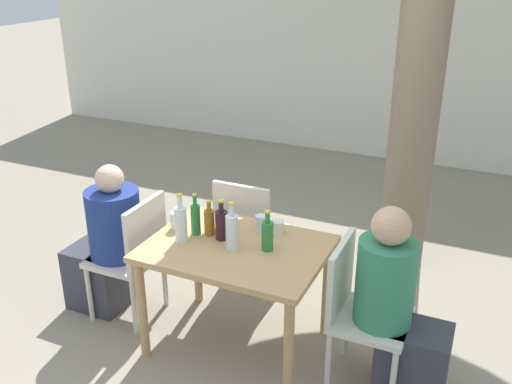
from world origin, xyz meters
The scene contains 17 objects.
ground_plane centered at (0.00, 0.00, 0.00)m, with size 30.00×30.00×0.00m, color gray.
cafe_building_wall centered at (0.00, 4.15, 1.40)m, with size 10.00×0.08×2.80m.
dining_table_front centered at (0.00, 0.00, 0.65)m, with size 1.12×0.82×0.75m.
patio_chair_0 centered at (-0.79, 0.00, 0.52)m, with size 0.44×0.44×0.92m.
patio_chair_1 centered at (0.79, 0.00, 0.52)m, with size 0.44×0.44×0.92m.
patio_chair_2 centered at (-0.22, 0.64, 0.52)m, with size 0.44×0.44×0.92m.
person_seated_0 centered at (-1.03, 0.00, 0.51)m, with size 0.58×0.37×1.14m.
person_seated_1 centered at (1.03, 0.00, 0.53)m, with size 0.57×0.34×1.19m.
green_bottle_0 centered at (0.20, 0.04, 0.85)m, with size 0.07×0.07×0.26m.
water_bottle_1 centered at (-0.34, -0.08, 0.87)m, with size 0.08×0.08×0.32m.
green_bottle_2 centered at (-0.31, 0.04, 0.86)m, with size 0.06×0.06×0.28m.
amber_bottle_3 centered at (-0.23, 0.07, 0.84)m, with size 0.07×0.07×0.24m.
water_bottle_4 centered at (-0.01, -0.04, 0.87)m, with size 0.08×0.08×0.31m.
wine_bottle_5 centered at (-0.13, 0.05, 0.85)m, with size 0.08×0.08×0.27m.
drinking_glass_0 centered at (-0.47, 0.05, 0.81)m, with size 0.07×0.07×0.12m.
drinking_glass_1 centered at (0.17, 0.27, 0.79)m, with size 0.08×0.08×0.09m.
drinking_glass_2 centered at (0.06, 0.24, 0.80)m, with size 0.08×0.08×0.12m.
Camera 1 is at (1.41, -2.81, 2.45)m, focal length 40.00 mm.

